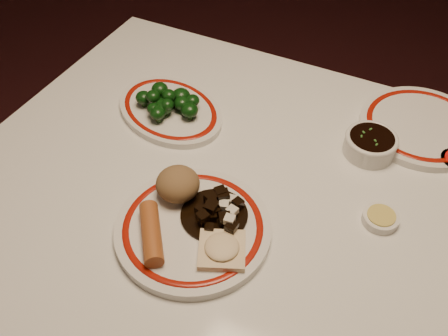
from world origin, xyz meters
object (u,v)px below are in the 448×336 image
broccoli_plate (170,110)px  broccoli_pile (168,102)px  spring_roll (151,233)px  main_plate (193,228)px  stirfry_heap (217,211)px  dining_table (265,232)px  fried_wonton (222,249)px  rice_mound (178,184)px  soy_bowl (370,145)px

broccoli_plate → broccoli_pile: bearing=-73.5°
spring_roll → broccoli_plate: 0.35m
main_plate → stirfry_heap: bearing=56.9°
dining_table → fried_wonton: size_ratio=11.91×
stirfry_heap → broccoli_pile: size_ratio=0.82×
rice_mound → spring_roll: (0.01, -0.11, -0.01)m
spring_roll → stirfry_heap: 0.12m
fried_wonton → broccoli_plate: (-0.27, 0.29, -0.02)m
main_plate → broccoli_plate: size_ratio=1.11×
rice_mound → broccoli_pile: 0.24m
dining_table → stirfry_heap: 0.16m
fried_wonton → stirfry_heap: (-0.04, 0.07, 0.00)m
broccoli_plate → rice_mound: bearing=-55.5°
rice_mound → spring_roll: size_ratio=0.67×
rice_mound → broccoli_pile: rice_mound is taller
spring_roll → broccoli_pile: (-0.15, 0.31, 0.01)m
broccoli_pile → broccoli_plate: bearing=106.5°
main_plate → broccoli_plate: 0.33m
fried_wonton → broccoli_plate: 0.39m
rice_mound → spring_roll: rice_mound is taller
fried_wonton → broccoli_pile: broccoli_pile is taller
stirfry_heap → soy_bowl: 0.35m
stirfry_heap → broccoli_plate: bearing=135.9°
fried_wonton → stirfry_heap: stirfry_heap is taller
rice_mound → fried_wonton: rice_mound is taller
main_plate → broccoli_plate: (-0.20, 0.26, -0.00)m
broccoli_plate → fried_wonton: bearing=-46.6°
broccoli_plate → soy_bowl: 0.43m
dining_table → stirfry_heap: bearing=-128.0°
stirfry_heap → soy_bowl: (0.19, 0.29, -0.01)m
rice_mound → stirfry_heap: rice_mound is taller
fried_wonton → main_plate: bearing=159.4°
main_plate → stirfry_heap: (0.03, 0.04, 0.02)m
broccoli_pile → soy_bowl: 0.43m
fried_wonton → broccoli_pile: (-0.27, 0.28, 0.01)m
stirfry_heap → soy_bowl: stirfry_heap is taller
soy_bowl → broccoli_pile: bearing=-168.8°
main_plate → fried_wonton: (0.07, -0.03, 0.02)m
stirfry_heap → dining_table: bearing=52.0°
dining_table → soy_bowl: size_ratio=11.69×
rice_mound → fried_wonton: size_ratio=0.78×
dining_table → spring_roll: (-0.14, -0.18, 0.13)m
stirfry_heap → broccoli_pile: broccoli_pile is taller
stirfry_heap → broccoli_pile: (-0.22, 0.21, 0.01)m
dining_table → rice_mound: rice_mound is taller
dining_table → fried_wonton: 0.19m
rice_mound → stirfry_heap: size_ratio=0.67×
broccoli_pile → rice_mound: bearing=-54.7°
spring_roll → stirfry_heap: same height
broccoli_plate → main_plate: bearing=-52.3°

